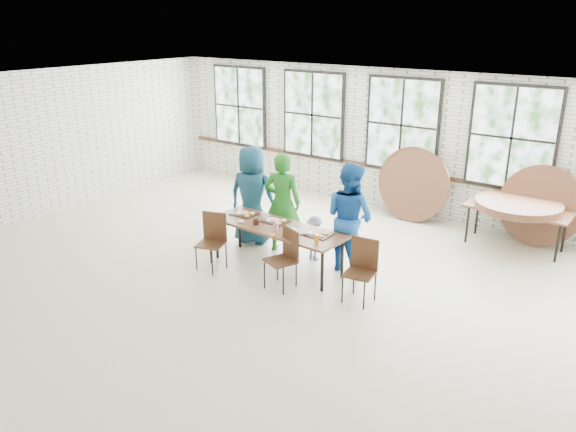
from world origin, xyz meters
name	(u,v)px	position (x,y,z in m)	size (l,w,h in m)	color
room	(402,127)	(0.00, 4.44, 1.83)	(12.00, 12.00, 12.00)	beige
dining_table	(277,229)	(-0.37, 0.60, 0.69)	(2.43, 0.90, 0.74)	brown
chair_near_left	(213,236)	(-1.24, -0.02, 0.56)	(0.53, 0.52, 0.95)	#432816
chair_near_right	(286,253)	(0.16, 0.11, 0.56)	(0.54, 0.53, 0.95)	#432816
chair_spare	(362,265)	(1.32, 0.43, 0.56)	(0.47, 0.46, 0.95)	#432816
adult_teal	(252,195)	(-1.42, 1.25, 0.92)	(0.90, 0.58, 1.83)	navy
adult_green	(282,203)	(-0.73, 1.25, 0.90)	(0.66, 0.43, 1.80)	#1B641A
toddler	(315,238)	(-0.05, 1.25, 0.39)	(0.51, 0.29, 0.79)	#151844
adult_blue	(350,217)	(0.62, 1.25, 0.91)	(0.89, 0.69, 1.83)	#164F9E
storage_table	(517,211)	(2.61, 3.83, 0.69)	(1.81, 0.78, 0.74)	brown
tabletop_clutter	(281,226)	(-0.29, 0.59, 0.77)	(1.99, 0.59, 0.11)	black
round_tops_stacked	(518,205)	(2.61, 3.83, 0.80)	(1.50, 1.50, 0.13)	brown
round_tops_leaning	(452,191)	(1.26, 4.20, 0.73)	(4.01, 0.47, 1.49)	brown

